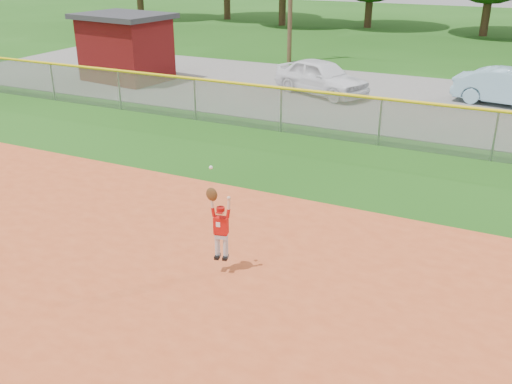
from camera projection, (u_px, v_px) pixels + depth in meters
ground at (228, 315)px, 9.65m from camera, size 120.00×120.00×0.00m
parking_strip at (416, 102)px, 22.90m from camera, size 44.00×10.00×0.03m
car_white_a at (321, 77)px, 23.80m from camera, size 4.62×3.23×1.46m
car_blue at (510, 88)px, 22.14m from camera, size 4.36×2.07×1.38m
utility_shed at (126, 47)px, 26.15m from camera, size 4.40×3.63×3.02m
outfield_fence at (380, 118)px, 17.59m from camera, size 40.06×0.10×1.55m
ballplayer at (220, 224)px, 10.51m from camera, size 0.47×0.24×1.85m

